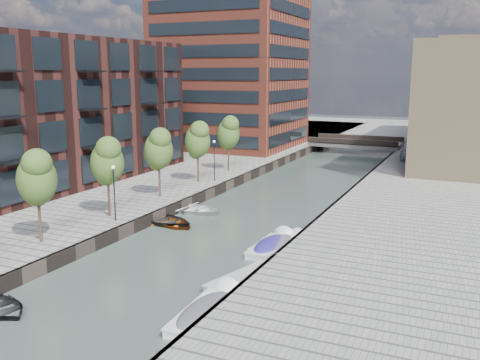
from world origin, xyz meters
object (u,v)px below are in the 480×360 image
Objects in this scene: bridge at (356,143)px; tree_5 at (198,139)px; sloop_3 at (194,213)px; sloop_2 at (173,226)px; motorboat_4 at (281,244)px; tree_3 at (107,160)px; motorboat_0 at (210,311)px; motorboat_1 at (209,310)px; tree_6 at (228,132)px; sloop_4 at (165,224)px; motorboat_2 at (254,278)px; car at (407,154)px; tree_2 at (37,176)px; motorboat_3 at (273,245)px; tree_4 at (158,148)px.

bridge is 2.18× the size of tree_5.
sloop_2 is at bearing -170.19° from sloop_3.
sloop_3 is at bearing 150.78° from motorboat_4.
tree_3 is at bearing -100.25° from bridge.
sloop_2 is 9.53m from motorboat_4.
motorboat_0 is at bearing -84.64° from bridge.
motorboat_1 is at bearing -36.11° from tree_3.
tree_3 is 1.00× the size of tree_6.
motorboat_1 reaches higher than sloop_4.
tree_5 reaches higher than motorboat_2.
motorboat_4 is at bearing -104.99° from car.
motorboat_2 is at bearing 7.79° from tree_2.
tree_5 is 24.29m from motorboat_2.
motorboat_3 is at bearing -94.37° from sloop_4.
tree_6 is 15.69m from sloop_3.
sloop_3 is (3.58, -0.33, -5.31)m from tree_4.
sloop_2 is (4.06, -11.46, -5.31)m from tree_5.
motorboat_2 is (11.01, -7.86, 0.11)m from sloop_4.
bridge reaches higher than sloop_4.
bridge is 3.37× the size of car.
motorboat_1 is 1.07× the size of motorboat_3.
sloop_3 is (3.58, 13.67, -5.31)m from tree_2.
tree_6 is 1.54× the size of car.
tree_6 is 1.19× the size of motorboat_0.
sloop_4 is at bearing 72.43° from tree_2.
tree_5 is (-8.50, -33.00, 3.92)m from bridge.
motorboat_0 reaches higher than sloop_3.
tree_6 is 23.59m from car.
tree_6 is 1.17× the size of motorboat_4.
tree_2 is 1.00× the size of tree_4.
tree_5 is (0.00, 14.00, 0.00)m from tree_3.
tree_4 is 1.19× the size of motorboat_0.
motorboat_0 is 11.23m from motorboat_4.
tree_4 is 19.28m from motorboat_2.
bridge is at bearing 14.67° from sloop_2.
tree_3 reaches higher than motorboat_0.
tree_5 is 1.02× the size of motorboat_2.
tree_6 reaches higher than motorboat_2.
tree_5 reaches higher than car.
tree_3 is at bearing 139.47° from sloop_4.
motorboat_2 is (0.25, 5.02, -0.09)m from motorboat_0.
motorboat_1 is at bearing -60.18° from tree_5.
tree_6 reaches higher than motorboat_0.
bridge reaches higher than motorboat_2.
tree_2 is at bearing -90.00° from tree_3.
tree_6 is 1.02× the size of motorboat_2.
tree_2 is 1.07× the size of motorboat_1.
tree_5 is 1.00× the size of tree_6.
sloop_4 is 16.78m from motorboat_0.
tree_2 is at bearing -149.47° from motorboat_3.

